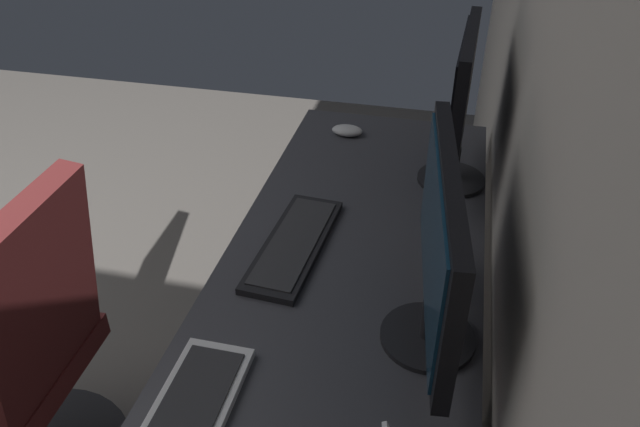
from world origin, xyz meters
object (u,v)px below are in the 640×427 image
at_px(keyboard_main, 294,244).
at_px(office_chair, 18,376).
at_px(monitor_secondary, 461,101).
at_px(mouse_main, 347,130).
at_px(monitor_primary, 439,248).

relative_size(keyboard_main, office_chair, 0.44).
height_order(monitor_secondary, office_chair, monitor_secondary).
relative_size(keyboard_main, mouse_main, 4.12).
bearing_deg(keyboard_main, mouse_main, 179.05).
bearing_deg(mouse_main, office_chair, -33.63).
bearing_deg(office_chair, monitor_secondary, 126.90).
height_order(keyboard_main, office_chair, office_chair).
bearing_deg(monitor_primary, mouse_main, -158.86).
height_order(monitor_primary, mouse_main, monitor_primary).
distance_m(monitor_primary, monitor_secondary, 0.66).
xyz_separation_m(monitor_secondary, mouse_main, (-0.22, -0.36, -0.24)).
bearing_deg(office_chair, mouse_main, 146.37).
distance_m(monitor_secondary, office_chair, 1.37).
relative_size(monitor_primary, monitor_secondary, 1.20).
height_order(monitor_primary, keyboard_main, monitor_primary).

